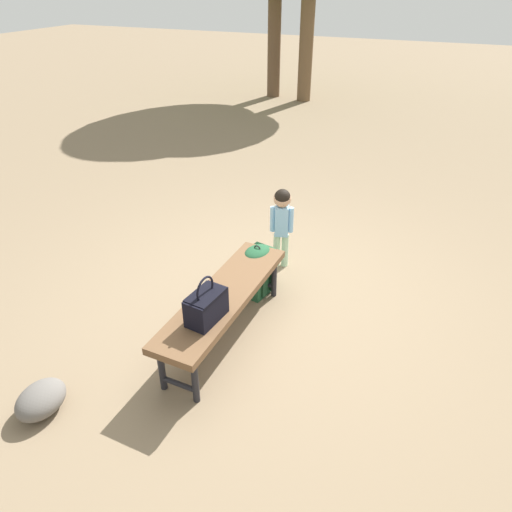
{
  "coord_description": "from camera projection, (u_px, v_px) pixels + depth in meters",
  "views": [
    {
      "loc": [
        -3.27,
        -1.29,
        2.63
      ],
      "look_at": [
        -0.01,
        0.08,
        0.45
      ],
      "focal_mm": 32.6,
      "sensor_mm": 36.0,
      "label": 1
    }
  ],
  "objects": [
    {
      "name": "backpack_large",
      "position": [
        257.0,
        269.0,
        4.33
      ],
      "size": [
        0.34,
        0.31,
        0.51
      ],
      "color": "#1E4C2D",
      "rests_on": "ground"
    },
    {
      "name": "ground_plane",
      "position": [
        264.0,
        298.0,
        4.37
      ],
      "size": [
        40.0,
        40.0,
        0.0
      ],
      "primitive_type": "plane",
      "color": "#7F6B51",
      "rests_on": "ground"
    },
    {
      "name": "park_bench",
      "position": [
        224.0,
        298.0,
        3.72
      ],
      "size": [
        1.61,
        0.46,
        0.45
      ],
      "color": "brown",
      "rests_on": "ground"
    },
    {
      "name": "handbag",
      "position": [
        206.0,
        305.0,
        3.34
      ],
      "size": [
        0.34,
        0.22,
        0.37
      ],
      "color": "black",
      "rests_on": "park_bench"
    },
    {
      "name": "trail_rock",
      "position": [
        41.0,
        400.0,
        3.21
      ],
      "size": [
        0.37,
        0.29,
        0.21
      ],
      "color": "#605B56",
      "rests_on": "ground"
    },
    {
      "name": "child_standing",
      "position": [
        282.0,
        216.0,
        4.57
      ],
      "size": [
        0.17,
        0.22,
        0.86
      ],
      "color": "#B2D8B2",
      "rests_on": "ground"
    },
    {
      "name": "backpack_small",
      "position": [
        266.0,
        271.0,
        4.49
      ],
      "size": [
        0.19,
        0.17,
        0.3
      ],
      "color": "#1E4C2D",
      "rests_on": "ground"
    }
  ]
}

